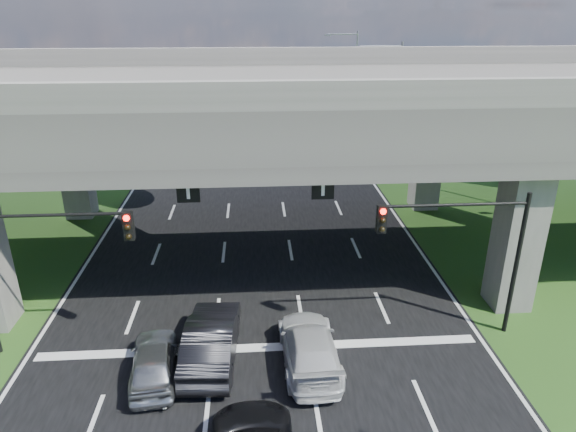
{
  "coord_description": "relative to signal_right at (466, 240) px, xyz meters",
  "views": [
    {
      "loc": [
        -0.05,
        -13.0,
        12.37
      ],
      "look_at": [
        1.42,
        8.33,
        3.54
      ],
      "focal_mm": 32.0,
      "sensor_mm": 36.0,
      "label": 1
    }
  ],
  "objects": [
    {
      "name": "ground",
      "position": [
        -7.82,
        -3.94,
        -4.19
      ],
      "size": [
        160.0,
        160.0,
        0.0
      ],
      "primitive_type": "plane",
      "color": "#224315",
      "rests_on": "ground"
    },
    {
      "name": "road",
      "position": [
        -7.82,
        6.06,
        -4.17
      ],
      "size": [
        18.0,
        120.0,
        0.03
      ],
      "primitive_type": "cube",
      "color": "black",
      "rests_on": "ground"
    },
    {
      "name": "overpass",
      "position": [
        -7.82,
        8.06,
        3.73
      ],
      "size": [
        80.0,
        15.0,
        10.0
      ],
      "color": "#34322F",
      "rests_on": "ground"
    },
    {
      "name": "signal_right",
      "position": [
        0.0,
        0.0,
        0.0
      ],
      "size": [
        5.76,
        0.54,
        6.0
      ],
      "color": "black",
      "rests_on": "ground"
    },
    {
      "name": "signal_left",
      "position": [
        -15.65,
        0.0,
        0.0
      ],
      "size": [
        5.76,
        0.54,
        6.0
      ],
      "color": "black",
      "rests_on": "ground"
    },
    {
      "name": "streetlight_far",
      "position": [
        2.27,
        20.06,
        1.66
      ],
      "size": [
        3.38,
        0.25,
        10.0
      ],
      "color": "gray",
      "rests_on": "ground"
    },
    {
      "name": "streetlight_beyond",
      "position": [
        2.27,
        36.06,
        1.66
      ],
      "size": [
        3.38,
        0.25,
        10.0
      ],
      "color": "gray",
      "rests_on": "ground"
    },
    {
      "name": "tree_left_near",
      "position": [
        -21.78,
        22.06,
        0.63
      ],
      "size": [
        4.5,
        4.5,
        7.8
      ],
      "color": "black",
      "rests_on": "ground"
    },
    {
      "name": "tree_left_mid",
      "position": [
        -24.78,
        30.06,
        -0.01
      ],
      "size": [
        3.91,
        3.9,
        6.76
      ],
      "color": "black",
      "rests_on": "ground"
    },
    {
      "name": "tree_left_far",
      "position": [
        -20.78,
        38.06,
        0.95
      ],
      "size": [
        4.8,
        4.8,
        8.32
      ],
      "color": "black",
      "rests_on": "ground"
    },
    {
      "name": "tree_right_near",
      "position": [
        5.22,
        24.06,
        0.31
      ],
      "size": [
        4.2,
        4.2,
        7.28
      ],
      "color": "black",
      "rests_on": "ground"
    },
    {
      "name": "tree_right_mid",
      "position": [
        8.22,
        32.06,
        -0.01
      ],
      "size": [
        3.91,
        3.9,
        6.76
      ],
      "color": "black",
      "rests_on": "ground"
    },
    {
      "name": "tree_right_far",
      "position": [
        4.22,
        40.06,
        0.63
      ],
      "size": [
        4.5,
        4.5,
        7.8
      ],
      "color": "black",
      "rests_on": "ground"
    },
    {
      "name": "car_silver",
      "position": [
        -11.6,
        -1.84,
        -3.48
      ],
      "size": [
        2.05,
        4.15,
        1.36
      ],
      "primitive_type": "imported",
      "rotation": [
        0.0,
        0.0,
        3.26
      ],
      "color": "#979B9E",
      "rests_on": "road"
    },
    {
      "name": "car_dark",
      "position": [
        -9.62,
        -0.94,
        -3.31
      ],
      "size": [
        2.04,
        5.2,
        1.68
      ],
      "primitive_type": "imported",
      "rotation": [
        0.0,
        0.0,
        3.09
      ],
      "color": "black",
      "rests_on": "road"
    },
    {
      "name": "car_white",
      "position": [
        -6.02,
        -1.48,
        -3.44
      ],
      "size": [
        2.16,
        5.02,
        1.44
      ],
      "primitive_type": "imported",
      "rotation": [
        0.0,
        0.0,
        3.17
      ],
      "color": "#B9B9B9",
      "rests_on": "road"
    }
  ]
}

